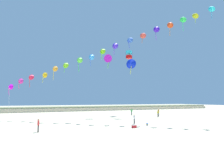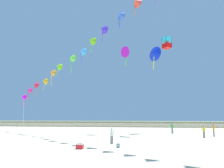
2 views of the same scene
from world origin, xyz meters
TOP-DOWN VIEW (x-y plane):
  - ground_plane at (0.00, 0.00)m, footprint 240.00×240.00m
  - dune_ridge at (0.00, 47.46)m, footprint 120.00×10.69m
  - person_near_right at (11.70, 15.12)m, footprint 0.43×0.45m
  - person_mid_center at (8.68, 21.78)m, footprint 0.59×0.23m
  - person_far_left at (13.54, 17.19)m, footprint 0.37×0.56m
  - person_far_right at (1.06, 7.32)m, footprint 0.53×0.24m
  - kite_banner_string at (-2.45, 12.37)m, footprint 33.70×21.62m
  - large_kite_low_lead at (1.51, 19.77)m, footprint 2.08×1.85m
  - large_kite_mid_trail at (5.86, 16.92)m, footprint 2.27×2.28m
  - large_kite_high_solo at (8.57, 22.67)m, footprint 1.74×1.74m
  - beach_cooler at (-1.02, 3.82)m, footprint 0.58×0.41m
  - beach_ball at (1.99, 5.11)m, footprint 0.36×0.36m

SIDE VIEW (x-z plane):
  - ground_plane at x=0.00m, z-range 0.00..0.00m
  - beach_ball at x=1.99m, z-range 0.00..0.36m
  - beach_cooler at x=-1.02m, z-range -0.02..0.45m
  - dune_ridge at x=0.00m, z-range 0.00..1.54m
  - person_far_right at x=1.06m, z-range 0.12..1.64m
  - person_near_right at x=11.70m, z-range 0.12..1.68m
  - person_mid_center at x=8.68m, z-range 0.13..1.82m
  - person_far_left at x=13.54m, z-range 0.13..1.85m
  - large_kite_mid_trail at x=5.86m, z-range 10.27..13.89m
  - kite_banner_string at x=-2.45m, z-range 2.91..23.12m
  - large_kite_low_lead at x=1.51m, z-range 11.80..15.12m
  - large_kite_high_solo at x=8.57m, z-range 14.78..16.86m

